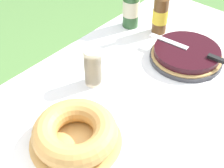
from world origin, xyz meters
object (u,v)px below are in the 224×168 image
(bundt_cake, at_px, (75,133))
(berry_tart, at_px, (186,54))
(cider_bottle_amber, at_px, (161,12))
(cider_bottle_green, at_px, (131,4))
(serving_knife, at_px, (194,50))
(cup_stack, at_px, (93,67))

(bundt_cake, bearing_deg, berry_tart, -3.50)
(cider_bottle_amber, bearing_deg, cider_bottle_green, 109.22)
(berry_tart, xyz_separation_m, bundt_cake, (-0.65, 0.04, 0.02))
(serving_knife, distance_m, cider_bottle_amber, 0.28)
(cup_stack, bearing_deg, bundt_cake, -147.62)
(bundt_cake, bearing_deg, serving_knife, -6.04)
(cider_bottle_amber, bearing_deg, bundt_cake, -166.13)
(bundt_cake, relative_size, cider_bottle_amber, 1.06)
(bundt_cake, height_order, cider_bottle_green, cider_bottle_green)
(bundt_cake, xyz_separation_m, cider_bottle_green, (0.71, 0.33, 0.08))
(berry_tart, relative_size, cider_bottle_amber, 1.09)
(bundt_cake, distance_m, cup_stack, 0.31)
(serving_knife, bearing_deg, berry_tart, -0.00)
(cider_bottle_green, bearing_deg, bundt_cake, -154.93)
(cider_bottle_amber, bearing_deg, serving_knife, -113.11)
(cider_bottle_green, bearing_deg, cider_bottle_amber, -70.78)
(serving_knife, relative_size, cider_bottle_green, 1.13)
(bundt_cake, height_order, cider_bottle_amber, cider_bottle_amber)
(serving_knife, bearing_deg, bundt_cake, 79.41)
(berry_tart, relative_size, serving_knife, 0.87)
(serving_knife, height_order, cider_bottle_green, cider_bottle_green)
(serving_knife, xyz_separation_m, bundt_cake, (-0.65, 0.07, -0.02))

